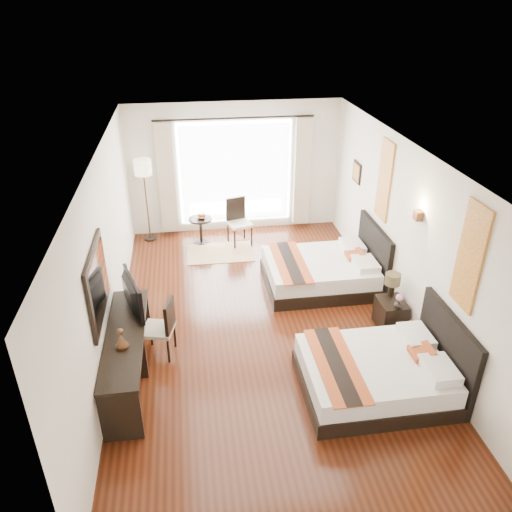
{
  "coord_description": "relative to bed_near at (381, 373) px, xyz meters",
  "views": [
    {
      "loc": [
        -1.05,
        -6.48,
        4.74
      ],
      "look_at": [
        -0.05,
        0.34,
        1.08
      ],
      "focal_mm": 35.0,
      "sensor_mm": 36.0,
      "label": 1
    }
  ],
  "objects": [
    {
      "name": "floor",
      "position": [
        -1.33,
        1.69,
        -0.29
      ],
      "size": [
        4.5,
        7.5,
        0.01
      ],
      "primitive_type": "cube",
      "color": "#361509",
      "rests_on": "ground"
    },
    {
      "name": "ceiling",
      "position": [
        -1.33,
        1.69,
        2.5
      ],
      "size": [
        4.5,
        7.5,
        0.02
      ],
      "primitive_type": "cube",
      "color": "white",
      "rests_on": "wall_headboard"
    },
    {
      "name": "wall_headboard",
      "position": [
        0.92,
        1.69,
        1.11
      ],
      "size": [
        0.01,
        7.5,
        2.8
      ],
      "primitive_type": "cube",
      "color": "silver",
      "rests_on": "floor"
    },
    {
      "name": "wall_desk",
      "position": [
        -3.57,
        1.69,
        1.11
      ],
      "size": [
        0.01,
        7.5,
        2.8
      ],
      "primitive_type": "cube",
      "color": "silver",
      "rests_on": "floor"
    },
    {
      "name": "wall_window",
      "position": [
        -1.33,
        5.43,
        1.11
      ],
      "size": [
        4.5,
        0.01,
        2.8
      ],
      "primitive_type": "cube",
      "color": "silver",
      "rests_on": "floor"
    },
    {
      "name": "wall_entry",
      "position": [
        -1.33,
        -2.06,
        1.11
      ],
      "size": [
        4.5,
        0.01,
        2.8
      ],
      "primitive_type": "cube",
      "color": "silver",
      "rests_on": "floor"
    },
    {
      "name": "window_glass",
      "position": [
        -1.33,
        5.42,
        1.01
      ],
      "size": [
        2.4,
        0.02,
        2.2
      ],
      "primitive_type": "cube",
      "color": "white",
      "rests_on": "wall_window"
    },
    {
      "name": "sheer_curtain",
      "position": [
        -1.33,
        5.36,
        1.01
      ],
      "size": [
        2.3,
        0.02,
        2.1
      ],
      "primitive_type": "cube",
      "color": "white",
      "rests_on": "wall_window"
    },
    {
      "name": "drape_left",
      "position": [
        -2.78,
        5.32,
        0.99
      ],
      "size": [
        0.35,
        0.14,
        2.35
      ],
      "primitive_type": "cube",
      "color": "#B7B08E",
      "rests_on": "floor"
    },
    {
      "name": "drape_right",
      "position": [
        0.12,
        5.32,
        0.99
      ],
      "size": [
        0.35,
        0.14,
        2.35
      ],
      "primitive_type": "cube",
      "color": "#B7B08E",
      "rests_on": "floor"
    },
    {
      "name": "art_panel_near",
      "position": [
        0.9,
        0.0,
        1.66
      ],
      "size": [
        0.03,
        0.5,
        1.35
      ],
      "primitive_type": "cube",
      "color": "maroon",
      "rests_on": "wall_headboard"
    },
    {
      "name": "art_panel_far",
      "position": [
        0.9,
        2.75,
        1.66
      ],
      "size": [
        0.03,
        0.5,
        1.35
      ],
      "primitive_type": "cube",
      "color": "maroon",
      "rests_on": "wall_headboard"
    },
    {
      "name": "wall_sconce",
      "position": [
        0.86,
        1.34,
        1.63
      ],
      "size": [
        0.1,
        0.14,
        0.14
      ],
      "primitive_type": "cube",
      "color": "#4F311C",
      "rests_on": "wall_headboard"
    },
    {
      "name": "mirror_frame",
      "position": [
        -3.55,
        0.7,
        1.26
      ],
      "size": [
        0.04,
        1.25,
        0.95
      ],
      "primitive_type": "cube",
      "color": "black",
      "rests_on": "wall_desk"
    },
    {
      "name": "mirror_glass",
      "position": [
        -3.52,
        0.7,
        1.26
      ],
      "size": [
        0.01,
        1.12,
        0.82
      ],
      "primitive_type": "cube",
      "color": "white",
      "rests_on": "mirror_frame"
    },
    {
      "name": "bed_near",
      "position": [
        0.0,
        0.0,
        0.0
      ],
      "size": [
        1.95,
        1.52,
        1.1
      ],
      "color": "black",
      "rests_on": "floor"
    },
    {
      "name": "bed_far",
      "position": [
        -0.02,
        2.75,
        0.01
      ],
      "size": [
        1.99,
        1.55,
        1.12
      ],
      "color": "black",
      "rests_on": "floor"
    },
    {
      "name": "nightstand",
      "position": [
        0.67,
        1.34,
        -0.05
      ],
      "size": [
        0.4,
        0.5,
        0.48
      ],
      "primitive_type": "cube",
      "color": "black",
      "rests_on": "floor"
    },
    {
      "name": "table_lamp",
      "position": [
        0.7,
        1.49,
        0.47
      ],
      "size": [
        0.24,
        0.24,
        0.38
      ],
      "color": "black",
      "rests_on": "nightstand"
    },
    {
      "name": "vase",
      "position": [
        0.69,
        1.15,
        0.28
      ],
      "size": [
        0.13,
        0.13,
        0.13
      ],
      "primitive_type": "imported",
      "rotation": [
        0.0,
        0.0,
        0.02
      ],
      "color": "black",
      "rests_on": "nightstand"
    },
    {
      "name": "console_desk",
      "position": [
        -3.32,
        0.7,
        0.09
      ],
      "size": [
        0.5,
        2.2,
        0.76
      ],
      "primitive_type": "cube",
      "color": "black",
      "rests_on": "floor"
    },
    {
      "name": "television",
      "position": [
        -3.3,
        1.25,
        0.73
      ],
      "size": [
        0.39,
        0.89,
        0.52
      ],
      "primitive_type": "imported",
      "rotation": [
        0.0,
        0.0,
        1.88
      ],
      "color": "black",
      "rests_on": "console_desk"
    },
    {
      "name": "bronze_figurine",
      "position": [
        -3.32,
        0.43,
        0.59
      ],
      "size": [
        0.19,
        0.19,
        0.25
      ],
      "primitive_type": null,
      "rotation": [
        0.0,
        0.0,
        0.15
      ],
      "color": "#4F311C",
      "rests_on": "console_desk"
    },
    {
      "name": "desk_chair",
      "position": [
        -2.9,
        1.19,
        -0.01
      ],
      "size": [
        0.52,
        0.52,
        0.92
      ],
      "rotation": [
        0.0,
        0.0,
        2.89
      ],
      "color": "tan",
      "rests_on": "floor"
    },
    {
      "name": "floor_lamp",
      "position": [
        -3.22,
        5.14,
        1.21
      ],
      "size": [
        0.36,
        0.36,
        1.76
      ],
      "color": "black",
      "rests_on": "floor"
    },
    {
      "name": "side_table",
      "position": [
        -2.14,
        4.81,
        -0.01
      ],
      "size": [
        0.48,
        0.48,
        0.56
      ],
      "primitive_type": "cylinder",
      "color": "black",
      "rests_on": "floor"
    },
    {
      "name": "fruit_bowl",
      "position": [
        -2.12,
        4.79,
        0.29
      ],
      "size": [
        0.21,
        0.21,
        0.05
      ],
      "primitive_type": "imported",
      "rotation": [
        0.0,
        0.0,
        -0.06
      ],
      "color": "#442A18",
      "rests_on": "side_table"
    },
    {
      "name": "window_chair",
      "position": [
        -1.34,
        4.67,
        0.01
      ],
      "size": [
        0.56,
        0.56,
        0.97
      ],
      "rotation": [
        0.0,
        0.0,
        -1.29
      ],
      "color": "tan",
      "rests_on": "floor"
    },
    {
      "name": "jute_rug",
      "position": [
        -1.79,
        4.27,
        -0.28
      ],
      "size": [
        1.36,
        0.93,
        0.01
      ],
      "primitive_type": "cube",
      "rotation": [
        0.0,
        0.0,
        -0.01
      ],
      "color": "tan",
      "rests_on": "floor"
    }
  ]
}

